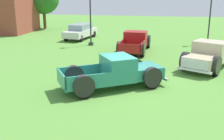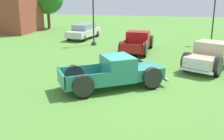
# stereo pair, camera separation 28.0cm
# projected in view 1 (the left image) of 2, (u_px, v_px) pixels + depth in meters

# --- Properties ---
(ground_plane) EXTENTS (80.00, 80.00, 0.00)m
(ground_plane) POSITION_uv_depth(u_px,v_px,m) (123.00, 87.00, 13.66)
(ground_plane) COLOR #548C38
(pickup_truck_foreground) EXTENTS (5.27, 4.24, 1.56)m
(pickup_truck_foreground) POSITION_uv_depth(u_px,v_px,m) (119.00, 72.00, 13.46)
(pickup_truck_foreground) COLOR #2D8475
(pickup_truck_foreground) RESTS_ON ground_plane
(pickup_truck_behind_left) EXTENTS (4.15, 5.67, 1.65)m
(pickup_truck_behind_left) POSITION_uv_depth(u_px,v_px,m) (209.00, 55.00, 16.78)
(pickup_truck_behind_left) COLOR #C6B793
(pickup_truck_behind_left) RESTS_ON ground_plane
(pickup_truck_behind_right) EXTENTS (2.26, 5.17, 1.55)m
(pickup_truck_behind_right) POSITION_uv_depth(u_px,v_px,m) (136.00, 41.00, 21.64)
(pickup_truck_behind_right) COLOR maroon
(pickup_truck_behind_right) RESTS_ON ground_plane
(sedan_distant_a) EXTENTS (2.46, 4.55, 1.44)m
(sedan_distant_a) POSITION_uv_depth(u_px,v_px,m) (81.00, 31.00, 27.03)
(sedan_distant_a) COLOR silver
(sedan_distant_a) RESTS_ON ground_plane
(lamp_post_near) EXTENTS (0.36, 0.36, 4.60)m
(lamp_post_near) POSITION_uv_depth(u_px,v_px,m) (210.00, 16.00, 24.15)
(lamp_post_near) COLOR #2D2D33
(lamp_post_near) RESTS_ON ground_plane
(lamp_post_far) EXTENTS (0.36, 0.36, 4.37)m
(lamp_post_far) POSITION_uv_depth(u_px,v_px,m) (90.00, 19.00, 23.43)
(lamp_post_far) COLOR #2D2D33
(lamp_post_far) RESTS_ON ground_plane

